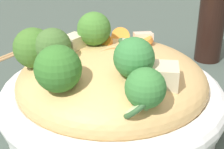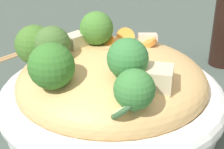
% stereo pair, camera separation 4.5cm
% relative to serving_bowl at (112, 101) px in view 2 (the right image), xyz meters
% --- Properties ---
extents(ground_plane, '(3.00, 3.00, 0.00)m').
position_rel_serving_bowl_xyz_m(ground_plane, '(0.00, 0.00, -0.03)').
color(ground_plane, '#404D45').
extents(serving_bowl, '(0.30, 0.30, 0.06)m').
position_rel_serving_bowl_xyz_m(serving_bowl, '(0.00, 0.00, 0.00)').
color(serving_bowl, white).
rests_on(serving_bowl, ground_plane).
extents(noodle_heap, '(0.25, 0.25, 0.09)m').
position_rel_serving_bowl_xyz_m(noodle_heap, '(0.00, 0.00, 0.03)').
color(noodle_heap, tan).
rests_on(noodle_heap, serving_bowl).
extents(broccoli_florets, '(0.17, 0.19, 0.07)m').
position_rel_serving_bowl_xyz_m(broccoli_florets, '(0.04, -0.03, 0.08)').
color(broccoli_florets, '#9DBA7A').
rests_on(broccoli_florets, serving_bowl).
extents(carrot_coins, '(0.06, 0.08, 0.03)m').
position_rel_serving_bowl_xyz_m(carrot_coins, '(-0.05, 0.01, 0.07)').
color(carrot_coins, orange).
rests_on(carrot_coins, serving_bowl).
extents(zucchini_slices, '(0.17, 0.06, 0.05)m').
position_rel_serving_bowl_xyz_m(zucchini_slices, '(0.03, 0.03, 0.07)').
color(zucchini_slices, beige).
rests_on(zucchini_slices, serving_bowl).
extents(chicken_chunks, '(0.15, 0.15, 0.03)m').
position_rel_serving_bowl_xyz_m(chicken_chunks, '(0.01, 0.02, 0.07)').
color(chicken_chunks, beige).
rests_on(chicken_chunks, serving_bowl).
extents(chopsticks_pair, '(0.19, 0.12, 0.01)m').
position_rel_serving_bowl_xyz_m(chopsticks_pair, '(-0.23, -0.21, -0.03)').
color(chopsticks_pair, tan).
rests_on(chopsticks_pair, ground_plane).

